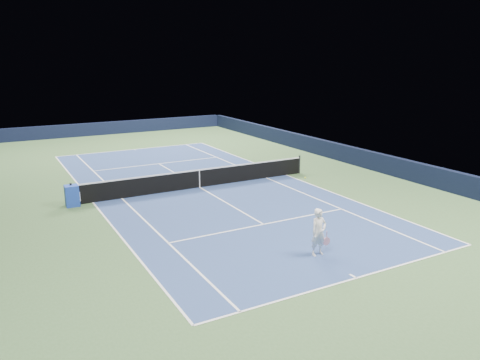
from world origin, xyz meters
TOP-DOWN VIEW (x-y plane):
  - ground at (0.00, 0.00)m, footprint 40.00×40.00m
  - wall_far at (0.00, 19.82)m, footprint 22.00×0.35m
  - wall_right at (10.82, 0.00)m, footprint 0.35×40.00m
  - court_surface at (0.00, 0.00)m, footprint 10.97×23.77m
  - baseline_far at (0.00, 11.88)m, footprint 10.97×0.08m
  - baseline_near at (0.00, -11.88)m, footprint 10.97×0.08m
  - sideline_doubles_right at (5.49, 0.00)m, footprint 0.08×23.77m
  - sideline_doubles_left at (-5.49, 0.00)m, footprint 0.08×23.77m
  - sideline_singles_right at (4.12, 0.00)m, footprint 0.08×23.77m
  - sideline_singles_left at (-4.12, 0.00)m, footprint 0.08×23.77m
  - service_line_far at (0.00, 6.40)m, footprint 8.23×0.08m
  - service_line_near at (0.00, -6.40)m, footprint 8.23×0.08m
  - center_service_line at (0.00, 0.00)m, footprint 0.08×12.80m
  - center_mark_far at (0.00, 11.73)m, footprint 0.08×0.30m
  - center_mark_near at (0.00, -11.73)m, footprint 0.08×0.30m
  - tennis_net at (0.00, 0.00)m, footprint 12.90×0.10m
  - sponsor_cube at (-6.40, -0.07)m, footprint 0.63×0.56m
  - tennis_player at (0.05, -9.89)m, footprint 0.78×1.24m

SIDE VIEW (x-z plane):
  - ground at x=0.00m, z-range 0.00..0.00m
  - court_surface at x=0.00m, z-range 0.00..0.01m
  - baseline_far at x=0.00m, z-range 0.01..0.01m
  - baseline_near at x=0.00m, z-range 0.01..0.01m
  - sideline_doubles_right at x=5.49m, z-range 0.01..0.01m
  - sideline_doubles_left at x=-5.49m, z-range 0.01..0.01m
  - sideline_singles_right at x=4.12m, z-range 0.01..0.01m
  - sideline_singles_left at x=-4.12m, z-range 0.01..0.01m
  - service_line_far at x=0.00m, z-range 0.01..0.01m
  - service_line_near at x=0.00m, z-range 0.01..0.01m
  - center_service_line at x=0.00m, z-range 0.01..0.01m
  - center_mark_far at x=0.00m, z-range 0.01..0.01m
  - center_mark_near at x=0.00m, z-range 0.01..0.01m
  - sponsor_cube at x=-6.40m, z-range 0.00..0.98m
  - tennis_net at x=0.00m, z-range -0.03..1.04m
  - wall_far at x=0.00m, z-range 0.00..1.10m
  - wall_right at x=10.82m, z-range 0.00..1.10m
  - tennis_player at x=0.05m, z-range -0.44..2.11m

